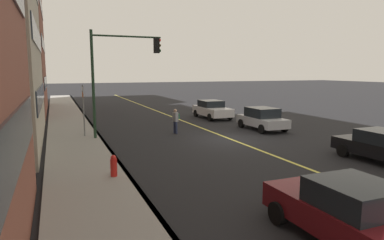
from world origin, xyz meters
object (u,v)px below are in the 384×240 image
Objects in this scene: traffic_light_mast at (119,66)px; fire_hydrant at (114,168)px; car_maroon at (347,212)px; car_white at (212,109)px; street_sign_post at (83,107)px; car_silver at (262,118)px; pedestrian_with_backpack at (176,119)px.

fire_hydrant is at bearing 167.67° from traffic_light_mast.
fire_hydrant is (6.62, 4.18, -0.29)m from car_maroon.
car_maroon is 7.84m from fire_hydrant.
car_white is 11.83m from street_sign_post.
car_maroon reaches higher than car_silver.
car_white is 1.40× the size of street_sign_post.
car_white reaches higher than fire_hydrant.
pedestrian_with_backpack is (0.91, 5.86, 0.13)m from car_silver.
fire_hydrant is at bearing -177.96° from street_sign_post.
street_sign_post is at bearing 64.83° from traffic_light_mast.
traffic_light_mast is at bearing 86.81° from car_silver.
car_maroon is at bearing -163.52° from street_sign_post.
car_silver is 15.34m from car_maroon.
traffic_light_mast is 3.23m from street_sign_post.
traffic_light_mast is at bearing -115.17° from street_sign_post.
traffic_light_mast reaches higher than pedestrian_with_backpack.
car_maroon is 0.65× the size of traffic_light_mast.
traffic_light_mast is (-5.89, 8.71, 3.47)m from car_white.
car_silver is 0.63× the size of traffic_light_mast.
car_maroon is at bearing -147.72° from fire_hydrant.
pedestrian_with_backpack is 4.87m from traffic_light_mast.
car_white is at bearing -17.09° from car_maroon.
pedestrian_with_backpack reaches higher than fire_hydrant.
street_sign_post is at bearing 114.94° from car_white.
fire_hydrant is (-8.54, -0.30, -1.36)m from street_sign_post.
pedestrian_with_backpack is 9.56m from fire_hydrant.
car_silver is 5.93m from pedestrian_with_backpack.
car_maroon is 2.60× the size of pedestrian_with_backpack.
traffic_light_mast is 8.65m from fire_hydrant.
street_sign_post reaches higher than car_silver.
car_silver is 2.50× the size of pedestrian_with_backpack.
car_white is 11.07m from traffic_light_mast.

